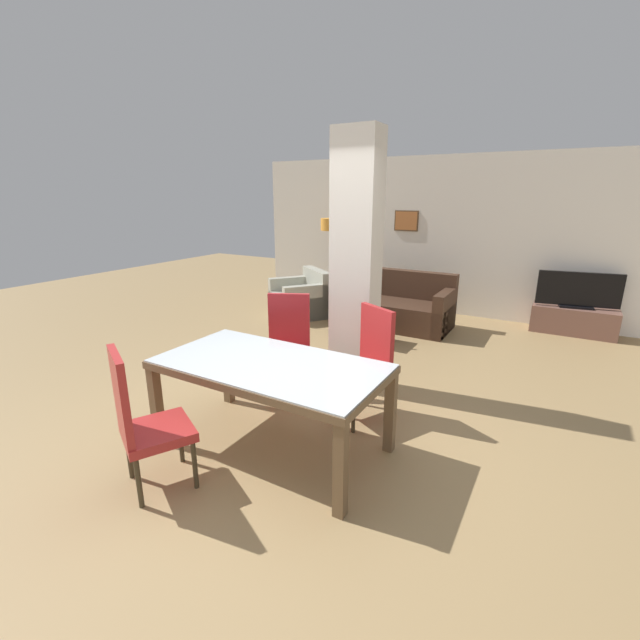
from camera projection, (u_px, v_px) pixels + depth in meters
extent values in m
plane|color=#9E8052|center=(273.00, 445.00, 3.66)|extent=(18.00, 18.00, 0.00)
cube|color=white|center=(442.00, 236.00, 7.47)|extent=(7.20, 0.06, 2.70)
cube|color=brown|center=(406.00, 221.00, 7.68)|extent=(0.44, 0.02, 0.36)
cube|color=#B26633|center=(406.00, 221.00, 7.67)|extent=(0.40, 0.01, 0.32)
cube|color=white|center=(356.00, 265.00, 4.46)|extent=(0.47, 0.31, 2.70)
cube|color=brown|center=(232.00, 389.00, 3.07)|extent=(1.86, 0.06, 0.06)
cube|color=brown|center=(301.00, 350.00, 3.83)|extent=(1.86, 0.06, 0.06)
cube|color=brown|center=(190.00, 348.00, 3.88)|extent=(0.06, 0.86, 0.06)
cube|color=brown|center=(373.00, 392.00, 3.02)|extent=(0.06, 0.86, 0.06)
cube|color=silver|center=(270.00, 363.00, 3.44)|extent=(1.84, 0.96, 0.01)
cube|color=brown|center=(157.00, 406.00, 3.61)|extent=(0.08, 0.08, 0.69)
cube|color=brown|center=(341.00, 470.00, 2.77)|extent=(0.08, 0.08, 0.69)
cube|color=brown|center=(228.00, 370.00, 4.35)|extent=(0.08, 0.08, 0.69)
cube|color=brown|center=(390.00, 413.00, 3.50)|extent=(0.08, 0.08, 0.69)
cube|color=#B02928|center=(158.00, 432.00, 3.07)|extent=(0.62, 0.62, 0.07)
cube|color=#B02928|center=(121.00, 396.00, 2.87)|extent=(0.41, 0.25, 0.61)
cylinder|color=#403522|center=(181.00, 440.00, 3.39)|extent=(0.04, 0.04, 0.39)
cylinder|color=#403522|center=(195.00, 464.00, 3.08)|extent=(0.04, 0.04, 0.39)
cylinder|color=#403522|center=(129.00, 455.00, 3.19)|extent=(0.04, 0.04, 0.39)
cylinder|color=#403522|center=(139.00, 483.00, 2.89)|extent=(0.04, 0.04, 0.39)
cube|color=#B4242A|center=(287.00, 359.00, 4.43)|extent=(0.62, 0.62, 0.07)
cube|color=#B4242A|center=(289.00, 322.00, 4.53)|extent=(0.41, 0.24, 0.61)
cylinder|color=#403522|center=(304.00, 387.00, 4.30)|extent=(0.04, 0.04, 0.39)
cylinder|color=#403522|center=(266.00, 386.00, 4.33)|extent=(0.04, 0.04, 0.39)
cylinder|color=#403522|center=(307.00, 372.00, 4.67)|extent=(0.04, 0.04, 0.39)
cylinder|color=#403522|center=(273.00, 371.00, 4.69)|extent=(0.04, 0.04, 0.39)
cube|color=#B42426|center=(358.00, 377.00, 3.99)|extent=(0.62, 0.62, 0.07)
cube|color=#B42426|center=(377.00, 339.00, 4.00)|extent=(0.41, 0.25, 0.61)
cylinder|color=#403522|center=(353.00, 413.00, 3.81)|extent=(0.04, 0.04, 0.39)
cylinder|color=#403522|center=(330.00, 396.00, 4.12)|extent=(0.04, 0.04, 0.39)
cylinder|color=#403522|center=(386.00, 402.00, 4.00)|extent=(0.04, 0.04, 0.39)
cylinder|color=#403522|center=(361.00, 387.00, 4.31)|extent=(0.04, 0.04, 0.39)
cube|color=#412A1D|center=(393.00, 313.00, 6.93)|extent=(1.81, 0.88, 0.42)
cube|color=#412A1D|center=(402.00, 283.00, 7.09)|extent=(1.81, 0.18, 0.44)
cube|color=#412A1D|center=(444.00, 313.00, 6.50)|extent=(0.16, 0.88, 0.66)
cube|color=#412A1D|center=(348.00, 300.00, 7.29)|extent=(0.16, 0.88, 0.66)
cube|color=#A7A796|center=(299.00, 304.00, 7.53)|extent=(1.26, 1.24, 0.40)
cube|color=#A7A796|center=(317.00, 280.00, 7.55)|extent=(0.86, 0.71, 0.39)
cube|color=#A7A796|center=(308.00, 303.00, 7.15)|extent=(0.62, 0.77, 0.61)
cube|color=#A7A796|center=(292.00, 293.00, 7.85)|extent=(0.62, 0.77, 0.61)
cube|color=brown|center=(371.00, 317.00, 6.10)|extent=(0.55, 0.48, 0.04)
cube|color=brown|center=(370.00, 330.00, 6.16)|extent=(0.47, 0.40, 0.35)
cylinder|color=#194C23|center=(376.00, 312.00, 5.98)|extent=(0.08, 0.08, 0.19)
cylinder|color=#194C23|center=(376.00, 303.00, 5.94)|extent=(0.03, 0.03, 0.07)
cylinder|color=#B7B7BC|center=(376.00, 300.00, 5.93)|extent=(0.03, 0.03, 0.01)
cube|color=brown|center=(573.00, 321.00, 6.52)|extent=(1.16, 0.40, 0.41)
cube|color=black|center=(576.00, 307.00, 6.46)|extent=(0.48, 0.27, 0.03)
cube|color=black|center=(579.00, 289.00, 6.38)|extent=(1.13, 0.24, 0.51)
cylinder|color=#B7B7BC|center=(330.00, 303.00, 8.36)|extent=(0.32, 0.32, 0.02)
cylinder|color=#B7B7BC|center=(330.00, 267.00, 8.16)|extent=(0.04, 0.04, 1.39)
cylinder|color=#F29E38|center=(330.00, 224.00, 7.93)|extent=(0.35, 0.35, 0.22)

